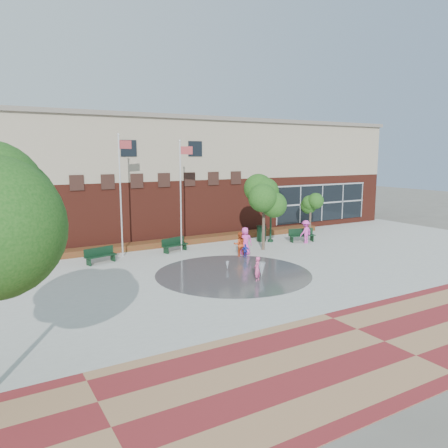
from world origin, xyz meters
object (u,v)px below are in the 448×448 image
flagpole_left (121,189)px  flagpole_right (181,190)px  child_splash (257,269)px  trash_can (261,233)px  bench_left (101,258)px

flagpole_left → flagpole_right: (3.84, -0.52, -0.17)m
child_splash → trash_can: bearing=-159.3°
flagpole_right → bench_left: bearing=-161.8°
flagpole_left → bench_left: size_ratio=3.90×
flagpole_right → child_splash: size_ratio=5.71×
flagpole_right → trash_can: size_ratio=6.15×
trash_can → child_splash: bearing=-126.3°
bench_left → flagpole_right: bearing=-8.4°
bench_left → child_splash: (5.91, -7.68, 0.33)m
child_splash → bench_left: bearing=-85.4°
bench_left → trash_can: size_ratio=1.65×
flagpole_left → flagpole_right: 3.88m
flagpole_left → flagpole_right: flagpole_left is taller
flagpole_left → flagpole_right: bearing=-13.2°
bench_left → trash_can: (12.03, 0.67, 0.30)m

